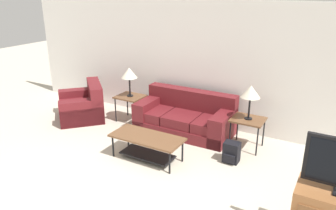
% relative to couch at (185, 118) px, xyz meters
% --- Properties ---
extents(wall_back, '(9.15, 0.06, 2.60)m').
position_rel_couch_xyz_m(wall_back, '(0.06, 0.58, 1.01)').
color(wall_back, white).
rests_on(wall_back, ground_plane).
extents(couch, '(1.95, 0.95, 0.82)m').
position_rel_couch_xyz_m(couch, '(0.00, 0.00, 0.00)').
color(couch, maroon).
rests_on(couch, ground_plane).
extents(armchair, '(1.43, 1.42, 0.80)m').
position_rel_couch_xyz_m(armchair, '(-2.35, -0.48, -0.01)').
color(armchair, maroon).
rests_on(armchair, ground_plane).
extents(coffee_table, '(1.26, 0.56, 0.43)m').
position_rel_couch_xyz_m(coffee_table, '(-0.05, -1.36, 0.03)').
color(coffee_table, brown).
rests_on(coffee_table, ground_plane).
extents(side_table_left, '(0.58, 0.52, 0.57)m').
position_rel_couch_xyz_m(side_table_left, '(-1.31, -0.08, 0.23)').
color(side_table_left, brown).
rests_on(side_table_left, ground_plane).
extents(side_table_right, '(0.58, 0.52, 0.57)m').
position_rel_couch_xyz_m(side_table_right, '(1.31, -0.08, 0.23)').
color(side_table_right, brown).
rests_on(side_table_right, ground_plane).
extents(table_lamp_left, '(0.35, 0.35, 0.63)m').
position_rel_couch_xyz_m(table_lamp_left, '(-1.31, -0.08, 0.79)').
color(table_lamp_left, black).
rests_on(table_lamp_left, side_table_left).
extents(table_lamp_right, '(0.35, 0.35, 0.63)m').
position_rel_couch_xyz_m(table_lamp_right, '(1.31, -0.08, 0.79)').
color(table_lamp_right, black).
rests_on(table_lamp_right, side_table_right).
extents(backpack, '(0.26, 0.29, 0.36)m').
position_rel_couch_xyz_m(backpack, '(1.25, -0.73, -0.12)').
color(backpack, black).
rests_on(backpack, ground_plane).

